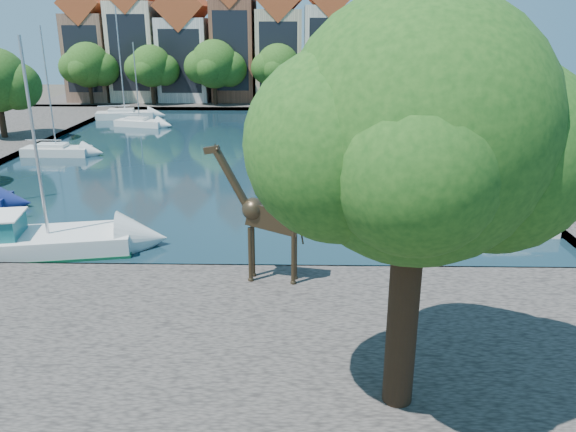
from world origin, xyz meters
name	(u,v)px	position (x,y,z in m)	size (l,w,h in m)	color
ground	(187,274)	(0.00, 0.00, 0.00)	(160.00, 160.00, 0.00)	#38332B
water_basin	(242,153)	(0.00, 24.00, 0.04)	(38.00, 50.00, 0.08)	black
near_quay	(144,362)	(0.00, -7.00, 0.25)	(50.00, 14.00, 0.50)	#544E48
far_quay	(265,101)	(0.00, 56.00, 0.25)	(60.00, 16.00, 0.50)	#544E48
right_quay	(544,152)	(25.00, 24.00, 0.25)	(14.00, 52.00, 0.50)	#544E48
plane_tree	(421,139)	(7.62, -9.01, 7.67)	(8.32, 6.40, 10.62)	#332114
townhouse_west_end	(93,47)	(-23.00, 55.99, 7.36)	(5.44, 9.18, 14.93)	#835C47
townhouse_west_mid	(137,40)	(-17.00, 55.99, 8.23)	(5.94, 9.18, 16.79)	beige
townhouse_west_inner	(186,47)	(-10.50, 55.99, 7.35)	(6.43, 9.18, 15.15)	silver
townhouse_center	(234,39)	(-4.00, 55.99, 8.36)	(5.44, 9.18, 16.93)	brown
townhouse_east_inner	(279,44)	(2.00, 55.99, 7.73)	(5.94, 9.18, 15.79)	#C1B28A
townhouse_east_mid	(328,41)	(8.50, 55.99, 8.10)	(6.43, 9.18, 16.65)	beige
townhouse_east_end	(377,49)	(15.00, 55.99, 7.11)	(5.44, 9.18, 14.43)	brown
far_tree_far_west	(89,66)	(-21.90, 50.49, 5.18)	(7.28, 5.60, 7.68)	#332114
far_tree_west	(152,67)	(-13.91, 50.49, 5.08)	(6.76, 5.20, 7.36)	#332114
far_tree_mid_west	(215,66)	(-5.89, 50.49, 5.29)	(7.80, 6.00, 8.00)	#332114
far_tree_mid_east	(279,67)	(2.10, 50.49, 5.13)	(7.02, 5.40, 7.52)	#332114
far_tree_east	(343,66)	(10.11, 50.49, 5.24)	(7.54, 5.80, 7.84)	#332114
far_tree_far_east	(407,68)	(18.09, 50.49, 5.08)	(6.76, 5.20, 7.36)	#332114
giraffe_statue	(266,217)	(3.53, -1.46, 3.15)	(3.78, 0.90, 5.40)	#34291A
motorsailer	(15,239)	(-8.33, 1.94, 0.82)	(10.13, 4.65, 9.72)	silver
sailboat_left_c	(56,149)	(-15.00, 22.56, 0.62)	(5.35, 1.95, 10.07)	silver
sailboat_left_d	(140,121)	(-12.00, 36.45, 0.58)	(5.35, 2.90, 8.45)	silver
sailboat_left_e	(125,113)	(-15.00, 41.42, 0.71)	(6.57, 3.33, 12.03)	silver
sailboat_right_a	(499,222)	(15.00, 5.24, 0.63)	(5.66, 2.19, 9.77)	white
sailboat_right_b	(390,150)	(12.00, 22.34, 0.66)	(8.55, 4.63, 13.09)	navy
sailboat_right_c	(404,143)	(13.71, 25.81, 0.59)	(5.21, 3.23, 8.46)	silver
sailboat_right_d	(369,122)	(12.00, 36.56, 0.64)	(6.27, 3.73, 9.18)	silver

